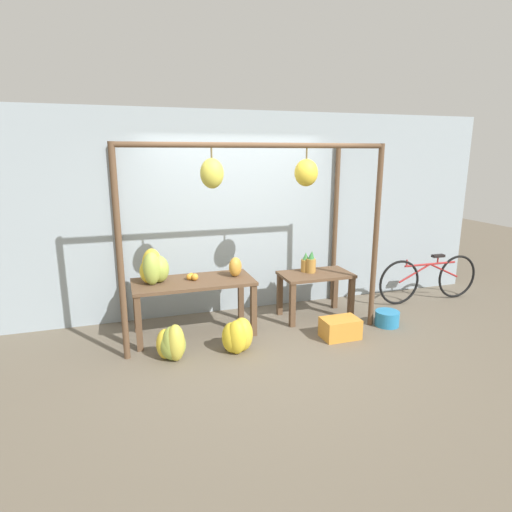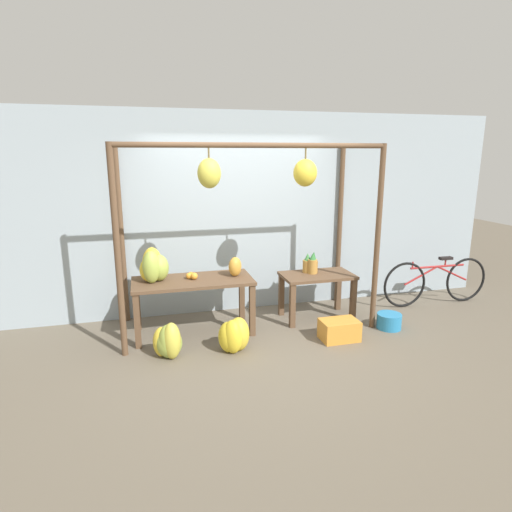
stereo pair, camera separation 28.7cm
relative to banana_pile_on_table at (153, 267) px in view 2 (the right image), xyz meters
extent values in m
plane|color=#665B4C|center=(1.19, -0.69, -0.88)|extent=(20.00, 20.00, 0.00)
cube|color=#99A8B2|center=(1.19, 0.67, 0.52)|extent=(8.00, 0.08, 2.80)
cylinder|color=brown|center=(-0.37, -0.49, 0.29)|extent=(0.07, 0.07, 2.35)
cylinder|color=brown|center=(2.75, -0.49, 0.29)|extent=(0.07, 0.07, 2.35)
cylinder|color=brown|center=(-0.37, 0.58, 0.29)|extent=(0.07, 0.07, 2.35)
cylinder|color=brown|center=(2.75, 0.58, 0.29)|extent=(0.07, 0.07, 2.35)
cylinder|color=brown|center=(1.19, -0.49, 1.44)|extent=(3.13, 0.06, 0.06)
cylinder|color=brown|center=(0.64, -0.49, 1.35)|extent=(0.02, 0.02, 0.11)
ellipsoid|color=gold|center=(0.64, -0.49, 1.14)|extent=(0.26, 0.23, 0.33)
cylinder|color=brown|center=(1.76, -0.49, 1.35)|extent=(0.02, 0.02, 0.12)
ellipsoid|color=gold|center=(1.76, -0.49, 1.13)|extent=(0.28, 0.25, 0.31)
cube|color=brown|center=(0.47, -0.06, -0.20)|extent=(1.48, 0.68, 0.04)
cube|color=brown|center=(-0.22, -0.34, -0.55)|extent=(0.07, 0.07, 0.66)
cube|color=brown|center=(1.16, -0.34, -0.55)|extent=(0.07, 0.07, 0.66)
cube|color=brown|center=(-0.22, 0.23, -0.55)|extent=(0.07, 0.07, 0.66)
cube|color=brown|center=(1.16, 0.23, -0.55)|extent=(0.07, 0.07, 0.66)
cube|color=brown|center=(2.17, 0.00, -0.27)|extent=(0.97, 0.56, 0.04)
cube|color=brown|center=(1.73, -0.23, -0.59)|extent=(0.07, 0.07, 0.59)
cube|color=brown|center=(2.60, -0.23, -0.59)|extent=(0.07, 0.07, 0.59)
cube|color=brown|center=(1.73, 0.23, -0.59)|extent=(0.07, 0.07, 0.59)
cube|color=brown|center=(2.60, 0.23, -0.59)|extent=(0.07, 0.07, 0.59)
ellipsoid|color=#9EB247|center=(0.07, 0.00, -0.02)|extent=(0.27, 0.30, 0.33)
ellipsoid|color=gold|center=(-0.01, 0.06, 0.02)|extent=(0.32, 0.33, 0.41)
ellipsoid|color=yellow|center=(-0.04, -0.01, -0.03)|extent=(0.34, 0.35, 0.31)
ellipsoid|color=#9EB247|center=(-0.02, -0.08, 0.02)|extent=(0.27, 0.26, 0.40)
sphere|color=orange|center=(0.44, -0.03, -0.15)|extent=(0.07, 0.07, 0.07)
sphere|color=orange|center=(0.43, -0.02, -0.14)|extent=(0.08, 0.08, 0.08)
sphere|color=orange|center=(0.46, 0.00, -0.14)|extent=(0.08, 0.08, 0.08)
sphere|color=orange|center=(0.49, -0.06, -0.14)|extent=(0.09, 0.09, 0.09)
cylinder|color=#B27F38|center=(2.11, 0.05, -0.16)|extent=(0.13, 0.13, 0.19)
cone|color=#337538|center=(2.11, 0.05, -0.01)|extent=(0.09, 0.09, 0.09)
cylinder|color=#B27F38|center=(2.07, 0.12, -0.17)|extent=(0.13, 0.13, 0.17)
cone|color=#428442|center=(2.07, 0.12, -0.03)|extent=(0.09, 0.09, 0.10)
cylinder|color=#A3702D|center=(2.14, 0.08, -0.17)|extent=(0.12, 0.12, 0.16)
cone|color=#337538|center=(2.14, 0.08, -0.02)|extent=(0.08, 0.08, 0.14)
ellipsoid|color=yellow|center=(0.12, -0.69, -0.74)|extent=(0.22, 0.23, 0.29)
ellipsoid|color=#9EB247|center=(0.11, -0.68, -0.71)|extent=(0.39, 0.38, 0.34)
ellipsoid|color=gold|center=(0.04, -0.64, -0.71)|extent=(0.25, 0.24, 0.35)
ellipsoid|color=#9EB247|center=(0.10, -0.69, -0.69)|extent=(0.26, 0.28, 0.39)
ellipsoid|color=gold|center=(0.14, -0.73, -0.67)|extent=(0.26, 0.27, 0.42)
ellipsoid|color=gold|center=(0.90, -0.71, -0.68)|extent=(0.30, 0.32, 0.40)
ellipsoid|color=gold|center=(0.83, -0.72, -0.73)|extent=(0.37, 0.36, 0.30)
ellipsoid|color=yellow|center=(0.78, -0.72, -0.70)|extent=(0.30, 0.31, 0.36)
ellipsoid|color=yellow|center=(0.82, -0.77, -0.68)|extent=(0.31, 0.31, 0.40)
cube|color=orange|center=(2.16, -0.75, -0.76)|extent=(0.46, 0.31, 0.25)
cylinder|color=teal|center=(2.94, -0.59, -0.78)|extent=(0.32, 0.32, 0.20)
torus|color=black|center=(4.65, 0.05, -0.54)|extent=(0.69, 0.04, 0.69)
torus|color=black|center=(3.59, 0.06, -0.54)|extent=(0.69, 0.04, 0.69)
cylinder|color=maroon|center=(4.12, 0.06, -0.30)|extent=(0.90, 0.04, 0.03)
cylinder|color=maroon|center=(4.38, 0.06, -0.42)|extent=(0.54, 0.03, 0.27)
cylinder|color=maroon|center=(3.85, 0.06, -0.42)|extent=(0.54, 0.03, 0.27)
cylinder|color=maroon|center=(4.25, 0.06, -0.25)|extent=(0.02, 0.02, 0.10)
cube|color=black|center=(4.25, 0.06, -0.18)|extent=(0.20, 0.08, 0.04)
cylinder|color=maroon|center=(3.70, 0.06, -0.25)|extent=(0.02, 0.02, 0.10)
ellipsoid|color=gold|center=(1.01, -0.05, -0.06)|extent=(0.23, 0.23, 0.25)
ellipsoid|color=#93A33D|center=(1.02, -0.01, -0.07)|extent=(0.20, 0.21, 0.22)
camera|label=1|loc=(-0.36, -5.11, 1.35)|focal=30.00mm
camera|label=2|loc=(-0.08, -5.20, 1.35)|focal=30.00mm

